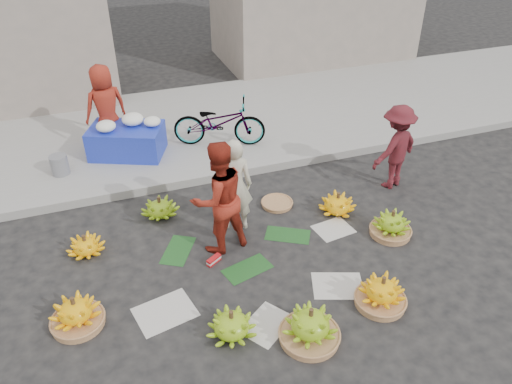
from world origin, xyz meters
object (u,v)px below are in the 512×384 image
object	(u,v)px
bicycle	(219,122)
vendor_cream	(234,185)
banana_bunch_4	(391,224)
flower_table	(127,139)
banana_bunch_0	(76,313)

from	to	relation	value
bicycle	vendor_cream	bearing A→B (deg)	-170.85
banana_bunch_4	flower_table	bearing A→B (deg)	132.82
banana_bunch_4	flower_table	xyz separation A→B (m)	(-3.31, 3.57, 0.25)
flower_table	bicycle	xyz separation A→B (m)	(1.68, -0.19, 0.14)
banana_bunch_4	vendor_cream	xyz separation A→B (m)	(-2.10, 0.96, 0.55)
flower_table	bicycle	world-z (taller)	bicycle
flower_table	bicycle	size ratio (longest dim) A/B	0.87
banana_bunch_0	vendor_cream	xyz separation A→B (m)	(2.34, 1.21, 0.55)
bicycle	banana_bunch_0	bearing A→B (deg)	162.43
banana_bunch_0	flower_table	size ratio (longest dim) A/B	0.44
banana_bunch_0	vendor_cream	size ratio (longest dim) A/B	0.45
banana_bunch_0	flower_table	world-z (taller)	flower_table
banana_bunch_0	banana_bunch_4	distance (m)	4.44
banana_bunch_4	banana_bunch_0	bearing A→B (deg)	-176.70
vendor_cream	flower_table	world-z (taller)	vendor_cream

